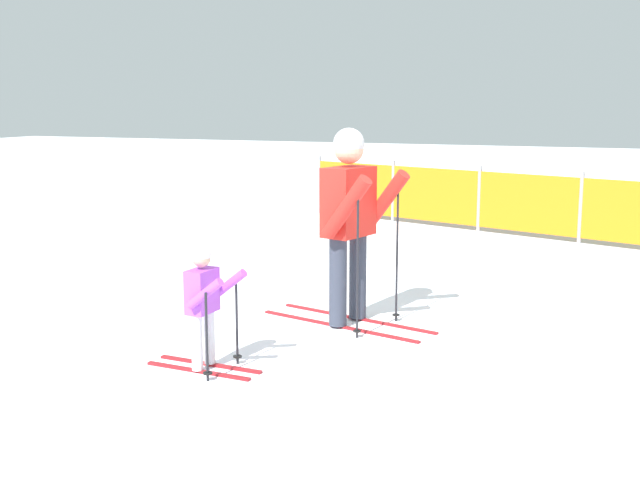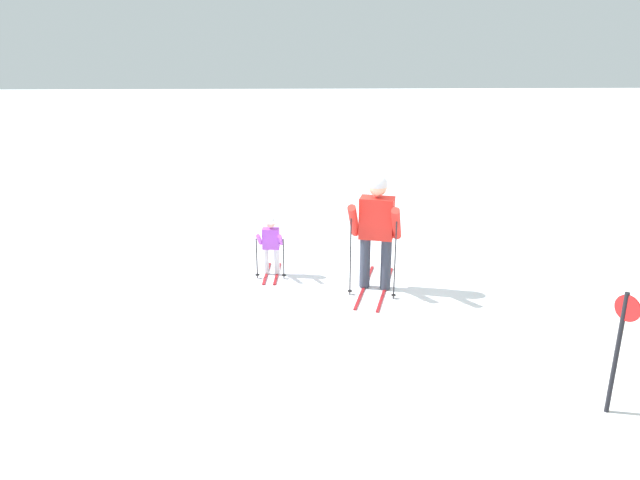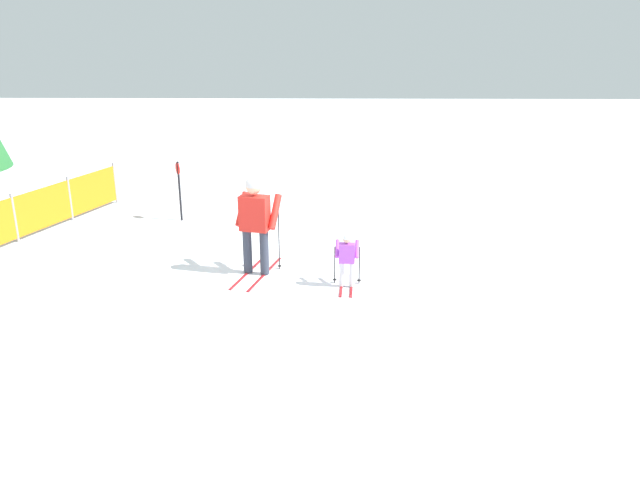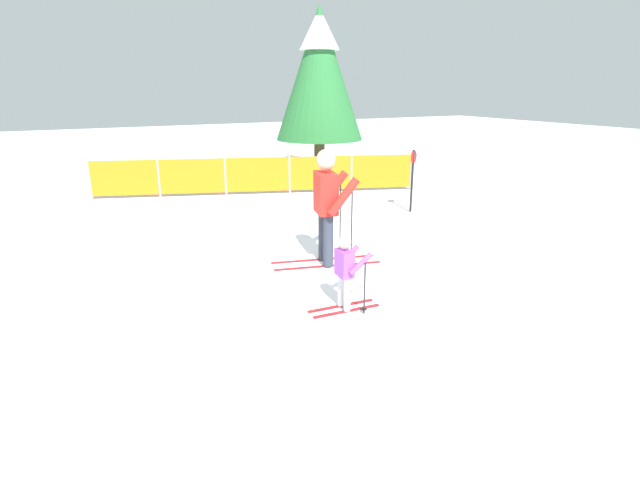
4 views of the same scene
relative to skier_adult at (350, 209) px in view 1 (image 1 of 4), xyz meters
name	(u,v)px [view 1 (image 1 of 4)]	position (x,y,z in m)	size (l,w,h in m)	color
ground_plane	(355,327)	(0.09, -0.09, -1.08)	(60.00, 60.00, 0.00)	white
skier_adult	(350,209)	(0.00, 0.00, 0.00)	(1.76, 0.88, 1.82)	maroon
skier_child	(204,298)	(-0.61, -1.63, -0.52)	(0.93, 0.50, 0.98)	maroon
safety_fence	(528,203)	(0.89, 5.49, -0.56)	(7.91, 2.70, 1.04)	gray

